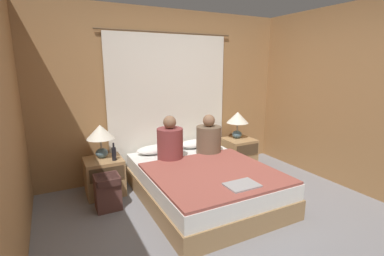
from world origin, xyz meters
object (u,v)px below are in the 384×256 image
Objects in this scene: lamp_right at (238,119)px; backpack_on_floor at (108,190)px; nightstand_left at (104,176)px; nightstand_right at (239,153)px; bed at (203,183)px; beer_bottle_on_left_stand at (114,153)px; pillow_left at (156,149)px; lamp_left at (100,134)px; person_left_in_bed at (170,142)px; laptop_on_bed at (242,185)px; person_right_in_bed at (209,138)px; pillow_right at (196,144)px.

lamp_right reaches higher than backpack_on_floor.
nightstand_left is 1.00× the size of nightstand_right.
bed is 8.53× the size of beer_bottle_on_left_stand.
bed is 1.18m from backpack_on_floor.
beer_bottle_on_left_stand is at bearing 148.73° from bed.
pillow_left is at bearing 7.06° from nightstand_left.
person_left_in_bed is (0.85, -0.32, -0.14)m from lamp_left.
laptop_on_bed is at bearing -75.38° from person_left_in_bed.
lamp_left is at bearing -177.93° from pillow_left.
person_left_in_bed is 0.61m from person_right_in_bed.
pillow_left is at bearing 152.98° from person_right_in_bed.
nightstand_left is 2.09× the size of beer_bottle_on_left_stand.
lamp_left is 1.92× the size of beer_bottle_on_left_stand.
nightstand_right is 0.84× the size of person_right_in_bed.
bed is at bearing -32.86° from nightstand_left.
beer_bottle_on_left_stand reaches higher than pillow_left.
bed is 4.43× the size of lamp_left.
pillow_right is at bearing 3.82° from nightstand_left.
person_left_in_bed is 1.01m from backpack_on_floor.
laptop_on_bed is (-1.05, -1.45, 0.22)m from nightstand_right.
pillow_right is (0.33, 0.81, 0.27)m from bed.
lamp_left is (-2.21, 0.07, 0.56)m from nightstand_right.
backpack_on_floor is (-1.50, -0.18, -0.42)m from person_right_in_bed.
person_left_in_bed is at bearing -77.59° from pillow_left.
laptop_on_bed is at bearing -125.85° from nightstand_right.
nightstand_left is at bearing -178.24° from lamp_right.
lamp_left reaches higher than pillow_left.
person_left_in_bed is at bearing -10.67° from beer_bottle_on_left_stand.
pillow_left is 1.68× the size of laptop_on_bed.
nightstand_right reaches higher than laptop_on_bed.
lamp_right is 1.92× the size of beer_bottle_on_left_stand.
beer_bottle_on_left_stand reaches higher than bed.
person_right_in_bed reaches higher than backpack_on_floor.
nightstand_right is 1.40× the size of laptop_on_bed.
person_right_in_bed reaches higher than beer_bottle_on_left_stand.
beer_bottle_on_left_stand is 0.50m from backpack_on_floor.
person_left_in_bed reaches higher than pillow_left.
nightstand_left is 0.84× the size of pillow_left.
person_left_in_bed reaches higher than laptop_on_bed.
person_left_in_bed reaches higher than lamp_left.
pillow_right reaches higher than backpack_on_floor.
pillow_left is at bearing 33.13° from backpack_on_floor.
lamp_right is at bearing 13.36° from person_left_in_bed.
lamp_right is 0.78× the size of person_right_in_bed.
pillow_left is (0.77, 0.03, -0.32)m from lamp_left.
beer_bottle_on_left_stand reaches higher than nightstand_left.
lamp_left is 0.77× the size of pillow_left.
pillow_left is at bearing 18.09° from beer_bottle_on_left_stand.
backpack_on_floor is at bearing -94.80° from lamp_left.
pillow_left is 1.59m from laptop_on_bed.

